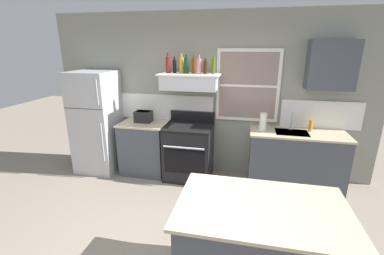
# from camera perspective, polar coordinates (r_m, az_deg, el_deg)

# --- Properties ---
(back_wall) EXTENTS (5.40, 0.11, 2.70)m
(back_wall) POSITION_cam_1_polar(r_m,az_deg,el_deg) (4.48, 3.83, 6.85)
(back_wall) COLOR gray
(back_wall) RESTS_ON ground_plane
(refrigerator) EXTENTS (0.70, 0.72, 1.76)m
(refrigerator) POSITION_cam_1_polar(r_m,az_deg,el_deg) (4.91, -19.91, 1.09)
(refrigerator) COLOR #B7BABC
(refrigerator) RESTS_ON ground_plane
(counter_left_of_stove) EXTENTS (0.79, 0.63, 0.91)m
(counter_left_of_stove) POSITION_cam_1_polar(r_m,az_deg,el_deg) (4.71, -10.15, -4.23)
(counter_left_of_stove) COLOR #474C56
(counter_left_of_stove) RESTS_ON ground_plane
(toaster) EXTENTS (0.30, 0.20, 0.19)m
(toaster) POSITION_cam_1_polar(r_m,az_deg,el_deg) (4.58, -10.47, 2.40)
(toaster) COLOR black
(toaster) RESTS_ON counter_left_of_stove
(stove_range) EXTENTS (0.76, 0.69, 1.09)m
(stove_range) POSITION_cam_1_polar(r_m,az_deg,el_deg) (4.44, -0.70, -5.18)
(stove_range) COLOR black
(stove_range) RESTS_ON ground_plane
(range_hood_shelf) EXTENTS (0.96, 0.52, 0.24)m
(range_hood_shelf) POSITION_cam_1_polar(r_m,az_deg,el_deg) (4.23, -0.46, 9.98)
(range_hood_shelf) COLOR silver
(bottle_red_label_wine) EXTENTS (0.07, 0.07, 0.31)m
(bottle_red_label_wine) POSITION_cam_1_polar(r_m,az_deg,el_deg) (4.30, -5.21, 13.42)
(bottle_red_label_wine) COLOR maroon
(bottle_red_label_wine) RESTS_ON range_hood_shelf
(bottle_balsamic_dark) EXTENTS (0.06, 0.06, 0.25)m
(bottle_balsamic_dark) POSITION_cam_1_polar(r_m,az_deg,el_deg) (4.29, -3.81, 13.10)
(bottle_balsamic_dark) COLOR black
(bottle_balsamic_dark) RESTS_ON range_hood_shelf
(bottle_champagne_gold_foil) EXTENTS (0.08, 0.08, 0.31)m
(bottle_champagne_gold_foil) POSITION_cam_1_polar(r_m,az_deg,el_deg) (4.30, -2.32, 13.43)
(bottle_champagne_gold_foil) COLOR #B29333
(bottle_champagne_gold_foil) RESTS_ON range_hood_shelf
(bottle_dark_green_wine) EXTENTS (0.07, 0.07, 0.29)m
(bottle_dark_green_wine) POSITION_cam_1_polar(r_m,az_deg,el_deg) (4.23, -1.24, 13.28)
(bottle_dark_green_wine) COLOR #143819
(bottle_dark_green_wine) RESTS_ON range_hood_shelf
(bottle_amber_wine) EXTENTS (0.07, 0.07, 0.29)m
(bottle_amber_wine) POSITION_cam_1_polar(r_m,az_deg,el_deg) (4.25, 0.48, 13.29)
(bottle_amber_wine) COLOR brown
(bottle_amber_wine) RESTS_ON range_hood_shelf
(bottle_rose_pink) EXTENTS (0.07, 0.07, 0.29)m
(bottle_rose_pink) POSITION_cam_1_polar(r_m,az_deg,el_deg) (4.16, 1.52, 13.20)
(bottle_rose_pink) COLOR #C67F84
(bottle_rose_pink) RESTS_ON range_hood_shelf
(bottle_brown_stout) EXTENTS (0.06, 0.06, 0.24)m
(bottle_brown_stout) POSITION_cam_1_polar(r_m,az_deg,el_deg) (4.14, 2.94, 12.88)
(bottle_brown_stout) COLOR #381E0F
(bottle_brown_stout) RESTS_ON range_hood_shelf
(bottle_olive_oil_square) EXTENTS (0.06, 0.06, 0.28)m
(bottle_olive_oil_square) POSITION_cam_1_polar(r_m,az_deg,el_deg) (4.17, 4.68, 13.11)
(bottle_olive_oil_square) COLOR #4C601E
(bottle_olive_oil_square) RESTS_ON range_hood_shelf
(counter_right_with_sink) EXTENTS (1.43, 0.63, 0.91)m
(counter_right_with_sink) POSITION_cam_1_polar(r_m,az_deg,el_deg) (4.45, 21.42, -6.52)
(counter_right_with_sink) COLOR #474C56
(counter_right_with_sink) RESTS_ON ground_plane
(sink_faucet) EXTENTS (0.03, 0.17, 0.28)m
(sink_faucet) POSITION_cam_1_polar(r_m,az_deg,el_deg) (4.32, 20.84, 1.70)
(sink_faucet) COLOR silver
(sink_faucet) RESTS_ON counter_right_with_sink
(paper_towel_roll) EXTENTS (0.11, 0.11, 0.27)m
(paper_towel_roll) POSITION_cam_1_polar(r_m,az_deg,el_deg) (4.19, 15.17, 1.22)
(paper_towel_roll) COLOR white
(paper_towel_roll) RESTS_ON counter_right_with_sink
(dish_soap_bottle) EXTENTS (0.06, 0.06, 0.18)m
(dish_soap_bottle) POSITION_cam_1_polar(r_m,az_deg,el_deg) (4.40, 24.31, 0.40)
(dish_soap_bottle) COLOR orange
(dish_soap_bottle) RESTS_ON counter_right_with_sink
(kitchen_island) EXTENTS (1.40, 0.90, 0.91)m
(kitchen_island) POSITION_cam_1_polar(r_m,az_deg,el_deg) (2.59, 14.16, -24.50)
(kitchen_island) COLOR #474C56
(kitchen_island) RESTS_ON ground_plane
(upper_cabinet_right) EXTENTS (0.64, 0.32, 0.70)m
(upper_cabinet_right) POSITION_cam_1_polar(r_m,az_deg,el_deg) (4.33, 27.94, 11.86)
(upper_cabinet_right) COLOR #474C56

